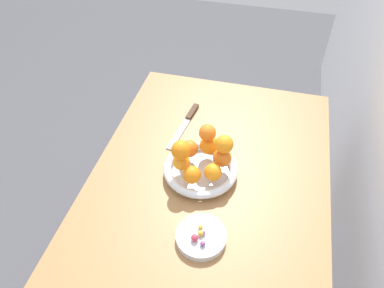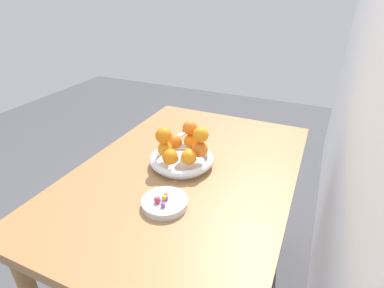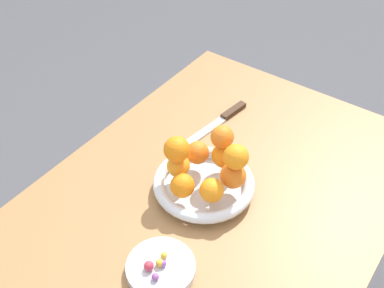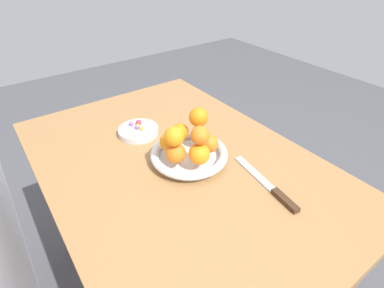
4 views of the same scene
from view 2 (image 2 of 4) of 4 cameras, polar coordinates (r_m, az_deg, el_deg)
The scene contains 18 objects.
dining_table at distance 1.16m, azimuth -0.99°, elevation -8.52°, with size 1.10×0.76×0.74m.
fruit_bowl at distance 1.12m, azimuth -1.99°, elevation -3.03°, with size 0.24×0.24×0.04m.
candy_dish at distance 0.94m, azimuth -5.21°, elevation -11.07°, with size 0.14×0.14×0.02m, color silver.
orange_0 at distance 1.05m, azimuth -4.22°, elevation -2.46°, with size 0.06×0.06×0.06m, color orange.
orange_1 at distance 1.05m, azimuth -0.64°, elevation -2.49°, with size 0.05×0.05×0.05m, color orange.
orange_2 at distance 1.09m, azimuth 1.48°, elevation -1.00°, with size 0.06×0.06×0.06m, color orange.
orange_3 at distance 1.15m, azimuth -0.02°, elevation 0.54°, with size 0.06×0.06×0.06m, color orange.
orange_4 at distance 1.15m, azimuth -3.27°, elevation 0.38°, with size 0.06×0.06×0.06m, color orange.
orange_5 at distance 1.11m, azimuth -5.17°, elevation -0.87°, with size 0.05×0.05×0.05m, color orange.
orange_6 at distance 1.12m, azimuth -0.42°, elevation 3.14°, with size 0.05×0.05×0.05m, color orange.
orange_7 at distance 1.08m, azimuth -5.43°, elevation 1.61°, with size 0.06×0.06×0.06m, color orange.
orange_8 at distance 1.07m, azimuth 1.68°, elevation 1.76°, with size 0.06×0.06×0.06m, color orange.
candy_ball_0 at distance 0.90m, azimuth -5.55°, elevation -11.47°, with size 0.01×0.01×0.01m, color #8C4C99.
candy_ball_1 at distance 0.92m, azimuth -6.62°, elevation -10.52°, with size 0.02×0.02×0.02m, color #C6384C.
candy_ball_2 at distance 0.93m, azimuth -5.32°, elevation -10.17°, with size 0.02×0.02×0.02m, color gold.
candy_ball_3 at distance 0.94m, azimuth -5.02°, elevation -9.47°, with size 0.01×0.01×0.01m, color gold.
candy_ball_4 at distance 0.93m, azimuth -4.95°, elevation -10.19°, with size 0.01×0.01×0.01m, color #8C4C99.
knife at distance 1.36m, azimuth -1.84°, elevation 2.03°, with size 0.26×0.06×0.01m.
Camera 2 is at (0.84, 0.40, 1.34)m, focal length 28.00 mm.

